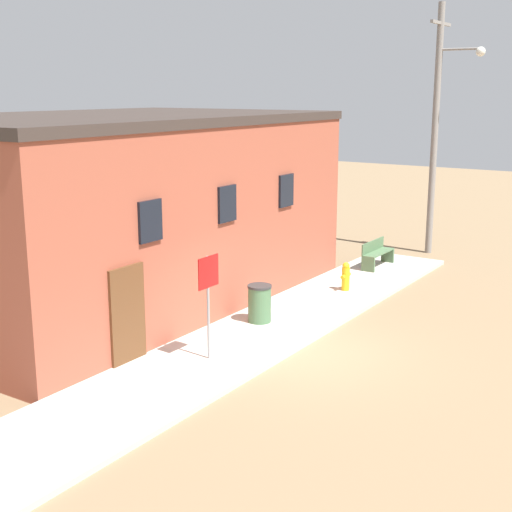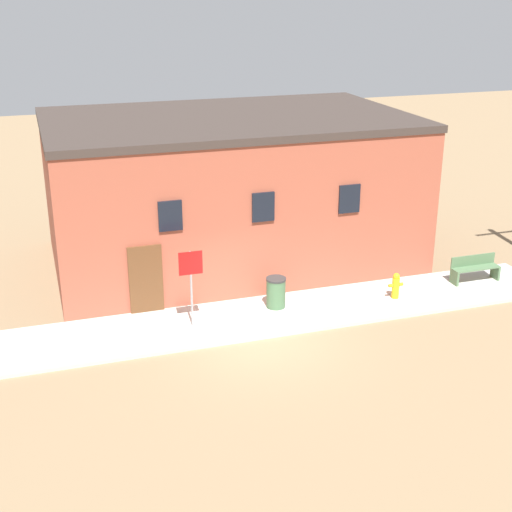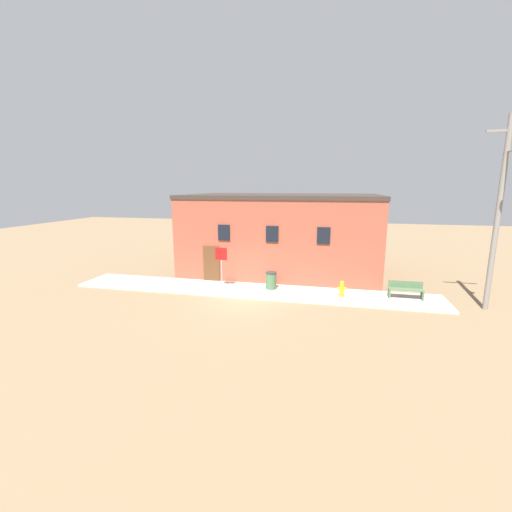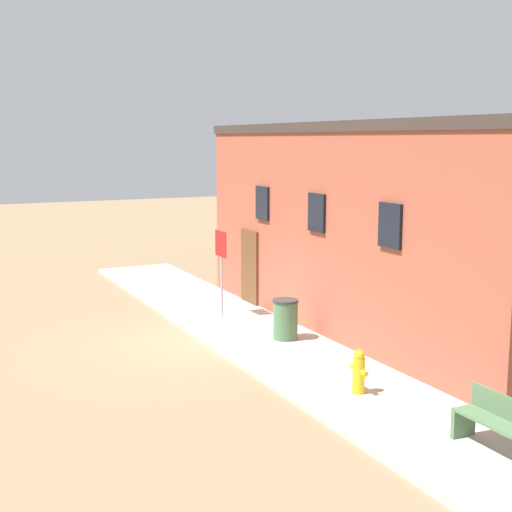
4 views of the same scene
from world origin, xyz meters
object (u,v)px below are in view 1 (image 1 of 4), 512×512
object	(u,v)px
trash_bin	(260,303)
utility_pole	(438,122)
stop_sign	(208,287)
fire_hydrant	(346,276)
bench	(377,253)

from	to	relation	value
trash_bin	utility_pole	size ratio (longest dim) A/B	0.11
stop_sign	trash_bin	bearing A→B (deg)	9.63
trash_bin	stop_sign	bearing A→B (deg)	-170.37
fire_hydrant	utility_pole	distance (m)	7.73
fire_hydrant	bench	xyz separation A→B (m)	(3.12, 0.42, 0.02)
fire_hydrant	stop_sign	bearing A→B (deg)	179.45
fire_hydrant	trash_bin	distance (m)	3.79
fire_hydrant	stop_sign	distance (m)	6.55
utility_pole	fire_hydrant	bearing A→B (deg)	178.23
fire_hydrant	utility_pole	world-z (taller)	utility_pole
stop_sign	trash_bin	xyz separation A→B (m)	(2.69, 0.46, -1.11)
bench	utility_pole	xyz separation A→B (m)	(3.41, -0.62, 4.11)
stop_sign	utility_pole	size ratio (longest dim) A/B	0.26
stop_sign	bench	size ratio (longest dim) A/B	1.38
trash_bin	bench	bearing A→B (deg)	-0.81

